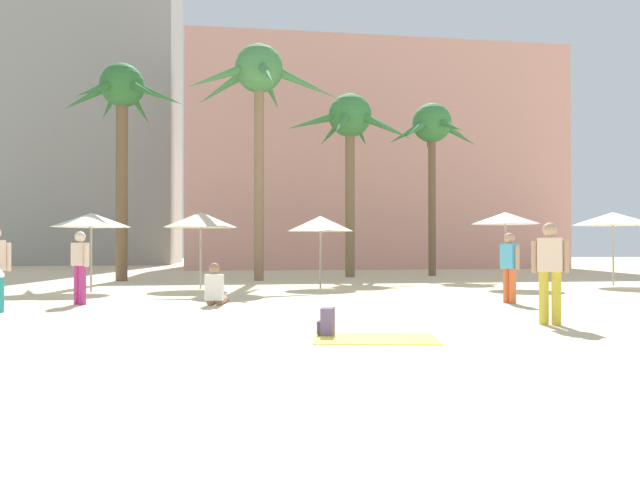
% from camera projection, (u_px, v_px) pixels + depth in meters
% --- Properties ---
extents(ground, '(120.00, 120.00, 0.00)m').
position_uv_depth(ground, '(333.00, 372.00, 6.36)').
color(ground, beige).
extents(hotel_pink, '(22.69, 10.81, 13.44)m').
position_uv_depth(hotel_pink, '(366.00, 165.00, 39.53)').
color(hotel_pink, '#DB9989').
rests_on(hotel_pink, ground).
extents(hotel_tower_gray, '(14.08, 9.07, 34.66)m').
position_uv_depth(hotel_tower_gray, '(83.00, 36.00, 45.50)').
color(hotel_tower_gray, gray).
rests_on(hotel_tower_gray, ground).
extents(palm_tree_far_left, '(5.58, 5.17, 7.90)m').
position_uv_depth(palm_tree_far_left, '(350.00, 128.00, 25.77)').
color(palm_tree_far_left, brown).
rests_on(palm_tree_far_left, ground).
extents(palm_tree_left, '(5.93, 6.07, 9.17)m').
position_uv_depth(palm_tree_left, '(259.00, 84.00, 23.19)').
color(palm_tree_left, '#896B4C').
rests_on(palm_tree_left, ground).
extents(palm_tree_center, '(4.03, 4.51, 7.74)m').
position_uv_depth(palm_tree_center, '(432.00, 132.00, 26.80)').
color(palm_tree_center, brown).
rests_on(palm_tree_center, ground).
extents(palm_tree_right, '(4.71, 4.22, 8.34)m').
position_uv_depth(palm_tree_right, '(122.00, 106.00, 22.90)').
color(palm_tree_right, brown).
rests_on(palm_tree_right, ground).
extents(cafe_umbrella_0, '(2.24, 2.24, 2.31)m').
position_uv_depth(cafe_umbrella_0, '(91.00, 220.00, 17.57)').
color(cafe_umbrella_0, gray).
rests_on(cafe_umbrella_0, ground).
extents(cafe_umbrella_1, '(2.13, 2.13, 2.31)m').
position_uv_depth(cafe_umbrella_1, '(320.00, 224.00, 19.28)').
color(cafe_umbrella_1, gray).
rests_on(cafe_umbrella_1, ground).
extents(cafe_umbrella_2, '(2.29, 2.29, 2.40)m').
position_uv_depth(cafe_umbrella_2, '(201.00, 220.00, 18.82)').
color(cafe_umbrella_2, gray).
rests_on(cafe_umbrella_2, ground).
extents(cafe_umbrella_3, '(2.60, 2.60, 2.48)m').
position_uv_depth(cafe_umbrella_3, '(613.00, 219.00, 20.11)').
color(cafe_umbrella_3, gray).
rests_on(cafe_umbrella_3, ground).
extents(cafe_umbrella_5, '(2.15, 2.15, 2.43)m').
position_uv_depth(cafe_umbrella_5, '(505.00, 218.00, 19.27)').
color(cafe_umbrella_5, gray).
rests_on(cafe_umbrella_5, ground).
extents(beach_towel, '(1.90, 1.30, 0.01)m').
position_uv_depth(beach_towel, '(375.00, 339.00, 8.56)').
color(beach_towel, '#F4CC4C').
rests_on(beach_towel, ground).
extents(backpack, '(0.30, 0.34, 0.42)m').
position_uv_depth(backpack, '(327.00, 322.00, 8.90)').
color(backpack, '#5A4B75').
rests_on(backpack, ground).
extents(person_mid_right, '(0.53, 1.04, 0.96)m').
position_uv_depth(person_mid_right, '(216.00, 290.00, 13.59)').
color(person_mid_right, '#936B51').
rests_on(person_mid_right, ground).
extents(person_mid_center, '(0.33, 0.60, 1.65)m').
position_uv_depth(person_mid_center, '(510.00, 265.00, 14.00)').
color(person_mid_center, orange).
rests_on(person_mid_center, ground).
extents(person_far_right, '(0.57, 0.39, 1.74)m').
position_uv_depth(person_far_right, '(550.00, 269.00, 10.14)').
color(person_far_right, gold).
rests_on(person_far_right, ground).
extents(person_mid_left, '(0.50, 0.49, 1.67)m').
position_uv_depth(person_mid_left, '(80.00, 264.00, 13.64)').
color(person_mid_left, '#B7337F').
rests_on(person_mid_left, ground).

